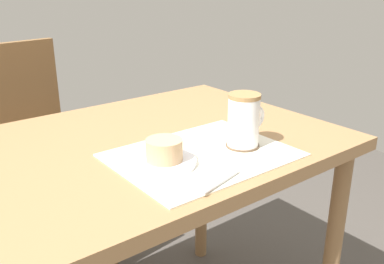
% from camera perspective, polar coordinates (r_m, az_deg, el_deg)
% --- Properties ---
extents(dining_table, '(1.06, 0.74, 0.75)m').
position_cam_1_polar(dining_table, '(1.18, -6.86, -5.49)').
color(dining_table, '#997047').
rests_on(dining_table, ground_plane).
extents(wooden_chair, '(0.46, 0.46, 0.92)m').
position_cam_1_polar(wooden_chair, '(1.81, -20.64, -2.90)').
color(wooden_chair, brown).
rests_on(wooden_chair, ground_plane).
extents(placemat, '(0.42, 0.33, 0.00)m').
position_cam_1_polar(placemat, '(1.04, 1.35, -3.07)').
color(placemat, silver).
rests_on(placemat, dining_table).
extents(pastry_plate, '(0.15, 0.15, 0.01)m').
position_cam_1_polar(pastry_plate, '(0.99, -3.68, -4.04)').
color(pastry_plate, white).
rests_on(pastry_plate, placemat).
extents(pastry, '(0.08, 0.08, 0.05)m').
position_cam_1_polar(pastry, '(0.98, -3.72, -2.38)').
color(pastry, tan).
rests_on(pastry, pastry_plate).
extents(coffee_coaster, '(0.09, 0.09, 0.00)m').
position_cam_1_polar(coffee_coaster, '(1.10, 6.74, -1.76)').
color(coffee_coaster, brown).
rests_on(coffee_coaster, placemat).
extents(coffee_mug, '(0.11, 0.08, 0.13)m').
position_cam_1_polar(coffee_mug, '(1.08, 6.97, 1.67)').
color(coffee_mug, white).
rests_on(coffee_mug, coffee_coaster).
extents(teaspoon, '(0.13, 0.04, 0.01)m').
position_cam_1_polar(teaspoon, '(0.90, 3.95, -6.63)').
color(teaspoon, silver).
rests_on(teaspoon, placemat).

